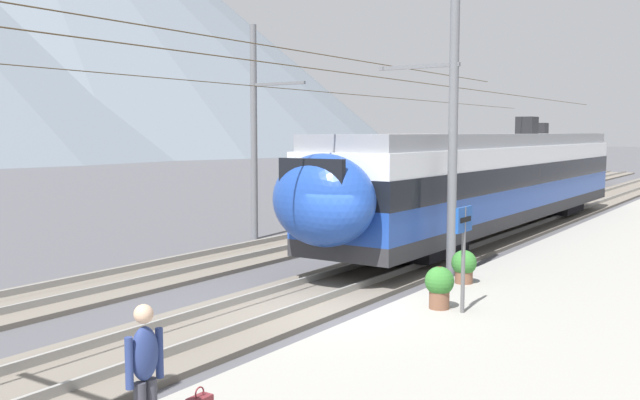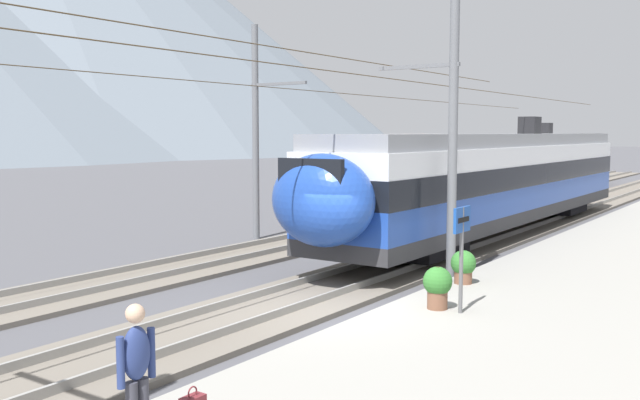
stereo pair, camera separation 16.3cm
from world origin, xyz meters
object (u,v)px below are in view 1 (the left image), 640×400
Objects in this scene: platform_sign at (464,235)px; potted_plant_platform_edge at (439,284)px; catenary_mast_far_side at (257,129)px; train_near_platform at (491,178)px; potted_plant_by_shelter at (464,265)px; catenary_mast_mid at (447,134)px; passenger_walking at (145,370)px; train_far_track at (516,160)px.

platform_sign is 1.18m from potted_plant_platform_edge.
catenary_mast_far_side reaches higher than potted_plant_platform_edge.
catenary_mast_far_side is at bearing 127.62° from train_near_platform.
potted_plant_by_shelter is (-4.19, -9.74, -3.28)m from catenary_mast_far_side.
passenger_walking is at bearing -172.28° from catenary_mast_mid.
train_far_track is at bearing 16.83° from platform_sign.
catenary_mast_far_side is 18.07m from passenger_walking.
train_far_track is 14.59× the size of platform_sign.
potted_plant_by_shelter is at bearing 11.91° from potted_plant_platform_edge.
passenger_walking is at bearing -170.18° from train_near_platform.
train_near_platform is at bearing 17.01° from potted_plant_by_shelter.
platform_sign is at bearing -161.85° from train_near_platform.
train_near_platform is 14.13× the size of passenger_walking.
passenger_walking is 1.94× the size of potted_plant_platform_edge.
platform_sign is 7.82m from passenger_walking.
train_near_platform is at bearing 15.94° from potted_plant_platform_edge.
catenary_mast_far_side is (2.97, 8.71, 0.17)m from catenary_mast_mid.
train_far_track reaches higher than passenger_walking.
catenary_mast_mid is 20.66× the size of platform_sign.
platform_sign is (-29.26, -8.85, -0.36)m from train_far_track.
potted_plant_platform_edge is (-3.81, -1.58, -3.05)m from catenary_mast_mid.
catenary_mast_far_side reaches higher than catenary_mast_mid.
train_far_track is at bearing 12.67° from passenger_walking.
platform_sign is 1.26× the size of passenger_walking.
catenary_mast_far_side is at bearing 175.02° from train_far_track.
platform_sign reaches higher than potted_plant_by_shelter.
passenger_walking is (-7.78, 0.52, -0.62)m from platform_sign.
train_near_platform is 29.99× the size of potted_plant_by_shelter.
train_far_track is (17.17, 4.89, 0.01)m from train_near_platform.
train_far_track is 38.96× the size of potted_plant_by_shelter.
catenary_mast_mid is (-8.24, -1.86, 1.64)m from train_near_platform.
potted_plant_platform_edge is (0.04, 0.52, -1.06)m from platform_sign.
catenary_mast_far_side is 20.66× the size of platform_sign.
train_far_track is 0.71× the size of catenary_mast_mid.
train_far_track is 0.71× the size of catenary_mast_far_side.
train_near_platform is 0.54× the size of catenary_mast_mid.
train_far_track is 26.34m from catenary_mast_mid.
train_near_platform is 0.77× the size of train_far_track.
potted_plant_platform_edge is at bearing -123.39° from catenary_mast_far_side.
potted_plant_platform_edge is 2.64m from potted_plant_by_shelter.
catenary_mast_mid is 4.82m from platform_sign.
train_far_track is at bearing 15.89° from train_near_platform.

